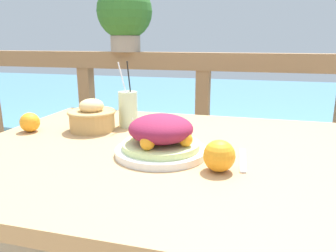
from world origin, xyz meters
TOP-DOWN VIEW (x-y plane):
  - patio_table at (0.00, 0.00)m, footprint 1.21×0.97m
  - railing_fence at (-0.00, 0.79)m, footprint 2.80×0.08m
  - sea_backdrop at (0.00, 3.29)m, footprint 12.00×4.00m
  - salad_plate at (0.02, -0.06)m, footprint 0.26×0.26m
  - drink_glass at (-0.20, 0.22)m, footprint 0.08×0.07m
  - bread_basket at (-0.30, 0.13)m, footprint 0.17×0.17m
  - potted_plant at (-0.43, 0.79)m, footprint 0.29×0.29m
  - knife at (0.25, -0.05)m, footprint 0.03×0.18m
  - orange_near_basket at (0.19, -0.14)m, footprint 0.08×0.08m
  - orange_near_glass at (-0.51, 0.06)m, footprint 0.07×0.07m

SIDE VIEW (x-z plane):
  - sea_backdrop at x=0.00m, z-range 0.00..0.35m
  - patio_table at x=0.00m, z-range 0.28..1.02m
  - railing_fence at x=0.00m, z-range 0.19..1.19m
  - knife at x=0.25m, z-range 0.74..0.74m
  - orange_near_glass at x=-0.51m, z-range 0.74..0.81m
  - orange_near_basket at x=0.19m, z-range 0.74..0.82m
  - bread_basket at x=-0.30m, z-range 0.73..0.85m
  - salad_plate at x=0.02m, z-range 0.73..0.85m
  - drink_glass at x=-0.20m, z-range 0.68..0.93m
  - potted_plant at x=-0.43m, z-range 1.02..1.37m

